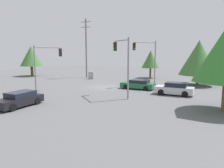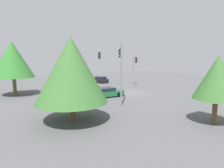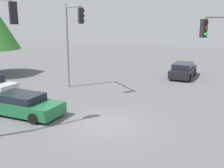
{
  "view_description": "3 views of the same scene",
  "coord_description": "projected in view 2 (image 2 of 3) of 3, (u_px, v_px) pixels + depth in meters",
  "views": [
    {
      "loc": [
        14.92,
        -27.5,
        5.04
      ],
      "look_at": [
        2.44,
        -2.44,
        0.92
      ],
      "focal_mm": 35.0,
      "sensor_mm": 36.0,
      "label": 1
    },
    {
      "loc": [
        16.27,
        20.96,
        4.94
      ],
      "look_at": [
        3.11,
        -0.76,
        1.48
      ],
      "focal_mm": 28.0,
      "sensor_mm": 36.0,
      "label": 2
    },
    {
      "loc": [
        -6.23,
        12.75,
        5.71
      ],
      "look_at": [
        1.0,
        -3.22,
        1.4
      ],
      "focal_mm": 45.0,
      "sensor_mm": 36.0,
      "label": 3
    }
  ],
  "objects": [
    {
      "name": "sedan_dark",
      "position": [
        100.0,
        79.0,
        39.05
      ],
      "size": [
        1.96,
        4.53,
        1.38
      ],
      "rotation": [
        0.0,
        0.0,
        3.14
      ],
      "color": "black",
      "rests_on": "ground_plane"
    },
    {
      "name": "traffic_signal_main",
      "position": [
        135.0,
        65.0,
        34.08
      ],
      "size": [
        2.01,
        3.21,
        5.85
      ],
      "rotation": [
        0.0,
        0.0,
        1.04
      ],
      "color": "gray",
      "rests_on": "ground_plane"
    },
    {
      "name": "tree_behind",
      "position": [
        13.0,
        60.0,
        24.08
      ],
      "size": [
        5.53,
        5.53,
        7.55
      ],
      "color": "brown",
      "rests_on": "ground_plane"
    },
    {
      "name": "electrical_cabinet",
      "position": [
        204.0,
        92.0,
        23.92
      ],
      "size": [
        1.11,
        0.53,
        1.37
      ],
      "primitive_type": "cube",
      "color": "#9EA0A3",
      "rests_on": "ground_plane"
    },
    {
      "name": "tree_corner",
      "position": [
        217.0,
        78.0,
        13.15
      ],
      "size": [
        3.4,
        3.4,
        5.34
      ],
      "color": "brown",
      "rests_on": "ground_plane"
    },
    {
      "name": "ground_plane",
      "position": [
        132.0,
        93.0,
        26.78
      ],
      "size": [
        80.0,
        80.0,
        0.0
      ],
      "primitive_type": "plane",
      "color": "#5B5B5E"
    },
    {
      "name": "sedan_silver",
      "position": [
        62.0,
        93.0,
        22.72
      ],
      "size": [
        4.37,
        1.86,
        1.5
      ],
      "rotation": [
        0.0,
        0.0,
        1.57
      ],
      "color": "silver",
      "rests_on": "ground_plane"
    },
    {
      "name": "sedan_green",
      "position": [
        106.0,
        92.0,
        23.61
      ],
      "size": [
        4.58,
        2.06,
        1.27
      ],
      "rotation": [
        0.0,
        0.0,
        1.57
      ],
      "color": "#1E6638",
      "rests_on": "ground_plane"
    },
    {
      "name": "traffic_signal_aux",
      "position": [
        87.0,
        63.0,
        27.96
      ],
      "size": [
        2.93,
        2.56,
        6.55
      ],
      "rotation": [
        0.0,
        0.0,
        2.43
      ],
      "color": "gray",
      "rests_on": "ground_plane"
    },
    {
      "name": "tree_right",
      "position": [
        71.0,
        70.0,
        13.66
      ],
      "size": [
        5.69,
        5.69,
        6.78
      ],
      "color": "brown",
      "rests_on": "ground_plane"
    },
    {
      "name": "traffic_signal_cross",
      "position": [
        121.0,
        63.0,
        19.99
      ],
      "size": [
        2.46,
        3.72,
        6.68
      ],
      "rotation": [
        0.0,
        0.0,
        4.15
      ],
      "color": "gray",
      "rests_on": "ground_plane"
    }
  ]
}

